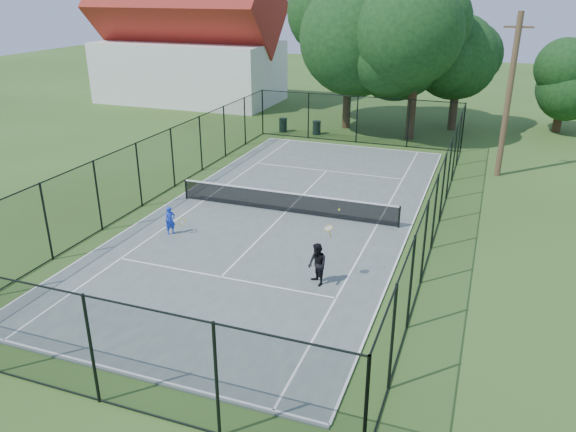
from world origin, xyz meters
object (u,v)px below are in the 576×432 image
(trash_bin_left, at_px, (283,125))
(tennis_net, at_px, (286,201))
(trash_bin_right, at_px, (317,128))
(player_blue, at_px, (170,221))
(utility_pole, at_px, (509,96))
(player_black, at_px, (317,264))

(trash_bin_left, bearing_deg, tennis_net, -68.90)
(trash_bin_right, xyz_separation_m, player_blue, (-0.49, -18.00, 0.18))
(utility_pole, bearing_deg, trash_bin_right, 156.15)
(trash_bin_left, height_order, trash_bin_right, trash_bin_left)
(tennis_net, bearing_deg, utility_pole, 45.95)
(tennis_net, xyz_separation_m, utility_pole, (8.71, 9.00, 3.62))
(player_blue, bearing_deg, player_black, -15.78)
(utility_pole, height_order, player_blue, utility_pole)
(tennis_net, distance_m, player_blue, 5.19)
(player_black, bearing_deg, utility_pole, 69.66)
(utility_pole, bearing_deg, trash_bin_left, 160.19)
(trash_bin_right, height_order, player_blue, player_blue)
(trash_bin_right, distance_m, player_blue, 18.01)
(tennis_net, height_order, utility_pole, utility_pole)
(tennis_net, height_order, trash_bin_right, tennis_net)
(tennis_net, relative_size, utility_pole, 1.22)
(player_blue, height_order, player_black, player_black)
(trash_bin_right, xyz_separation_m, utility_pole, (11.74, -5.19, 3.73))
(trash_bin_left, bearing_deg, player_black, -66.34)
(tennis_net, xyz_separation_m, player_blue, (-3.53, -3.81, 0.06))
(trash_bin_right, height_order, utility_pole, utility_pole)
(trash_bin_right, relative_size, utility_pole, 0.11)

